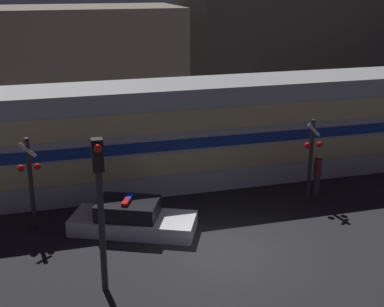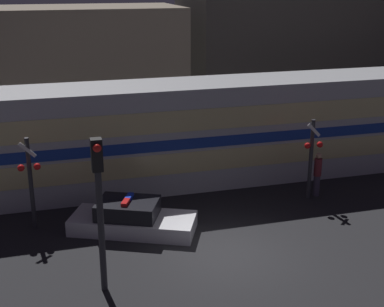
# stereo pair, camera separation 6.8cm
# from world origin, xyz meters

# --- Properties ---
(ground_plane) EXTENTS (120.00, 120.00, 0.00)m
(ground_plane) POSITION_xyz_m (0.00, 0.00, 0.00)
(ground_plane) COLOR black
(train) EXTENTS (22.82, 2.98, 4.37)m
(train) POSITION_xyz_m (2.92, 6.69, 2.19)
(train) COLOR #B7BABF
(train) RESTS_ON ground_plane
(police_car) EXTENTS (4.67, 3.36, 1.25)m
(police_car) POSITION_xyz_m (-2.63, 2.56, 0.45)
(police_car) COLOR silver
(police_car) RESTS_ON ground_plane
(pedestrian) EXTENTS (0.31, 0.31, 1.85)m
(pedestrian) POSITION_xyz_m (5.20, 3.67, 0.95)
(pedestrian) COLOR #3F384C
(pedestrian) RESTS_ON ground_plane
(crossing_signal_near) EXTENTS (0.78, 0.35, 3.29)m
(crossing_signal_near) POSITION_xyz_m (4.76, 3.46, 1.85)
(crossing_signal_near) COLOR #2D2D33
(crossing_signal_near) RESTS_ON ground_plane
(crossing_signal_far) EXTENTS (0.78, 0.35, 3.36)m
(crossing_signal_far) POSITION_xyz_m (-5.94, 3.70, 1.89)
(crossing_signal_far) COLOR #2D2D33
(crossing_signal_far) RESTS_ON ground_plane
(traffic_light_corner) EXTENTS (0.30, 0.46, 4.54)m
(traffic_light_corner) POSITION_xyz_m (-4.03, -0.95, 2.80)
(traffic_light_corner) COLOR #2D2D33
(traffic_light_corner) RESTS_ON ground_plane
(building_left) EXTENTS (9.87, 5.93, 7.10)m
(building_left) POSITION_xyz_m (-2.80, 14.79, 3.55)
(building_left) COLOR #726656
(building_left) RESTS_ON ground_plane
(building_center) EXTENTS (11.98, 6.79, 9.22)m
(building_center) POSITION_xyz_m (9.34, 16.52, 4.61)
(building_center) COLOR #47423D
(building_center) RESTS_ON ground_plane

